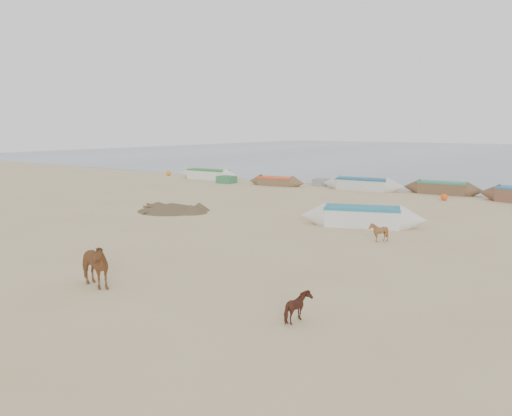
{
  "coord_description": "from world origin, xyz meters",
  "views": [
    {
      "loc": [
        13.15,
        -14.48,
        4.68
      ],
      "look_at": [
        0.0,
        4.0,
        1.0
      ],
      "focal_mm": 35.0,
      "sensor_mm": 36.0,
      "label": 1
    }
  ],
  "objects_px": {
    "cow_adult": "(92,265)",
    "near_canoe": "(362,217)",
    "calf_right": "(299,308)",
    "calf_front": "(379,232)"
  },
  "relations": [
    {
      "from": "cow_adult",
      "to": "calf_right",
      "type": "xyz_separation_m",
      "value": [
        6.34,
        1.21,
        -0.31
      ]
    },
    {
      "from": "calf_front",
      "to": "near_canoe",
      "type": "relative_size",
      "value": 0.14
    },
    {
      "from": "cow_adult",
      "to": "calf_right",
      "type": "relative_size",
      "value": 2.19
    },
    {
      "from": "calf_right",
      "to": "calf_front",
      "type": "bearing_deg",
      "value": -12.54
    },
    {
      "from": "cow_adult",
      "to": "near_canoe",
      "type": "bearing_deg",
      "value": -3.92
    },
    {
      "from": "near_canoe",
      "to": "cow_adult",
      "type": "bearing_deg",
      "value": -122.26
    },
    {
      "from": "calf_front",
      "to": "calf_right",
      "type": "xyz_separation_m",
      "value": [
        1.72,
        -9.36,
        -0.04
      ]
    },
    {
      "from": "cow_adult",
      "to": "calf_front",
      "type": "xyz_separation_m",
      "value": [
        4.63,
        10.57,
        -0.27
      ]
    },
    {
      "from": "calf_right",
      "to": "near_canoe",
      "type": "distance_m",
      "value": 12.56
    },
    {
      "from": "calf_front",
      "to": "calf_right",
      "type": "distance_m",
      "value": 9.51
    }
  ]
}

